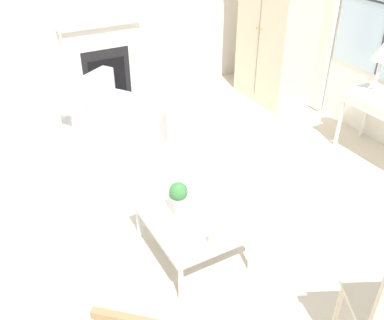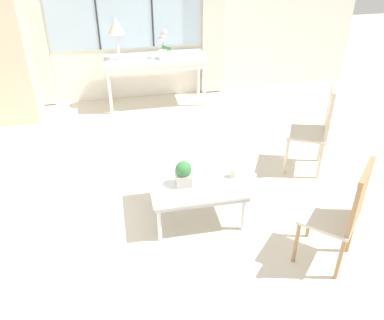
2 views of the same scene
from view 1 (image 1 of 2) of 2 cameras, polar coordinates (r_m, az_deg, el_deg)
ground_plane at (r=4.15m, az=-2.77°, el=-8.42°), size 14.00×14.00×0.00m
wall_left at (r=6.31m, az=-11.11°, el=19.97°), size 0.06×7.20×2.80m
fireplace at (r=6.33m, az=-11.75°, el=13.36°), size 0.34×1.18×2.12m
armoire at (r=6.38m, az=11.36°, el=17.50°), size 1.17×0.68×2.24m
table_lamp at (r=5.24m, az=24.08°, el=12.96°), size 0.23×0.23×0.59m
armchair_upholstered at (r=5.25m, az=-10.32°, el=4.32°), size 1.22×1.21×0.85m
coffee_table at (r=3.60m, az=0.04°, el=-7.79°), size 0.92×0.75×0.43m
potted_plant_small at (r=3.56m, az=-1.81°, el=-4.82°), size 0.16×0.16×0.25m
pillar_candle at (r=3.29m, az=2.76°, el=-10.54°), size 0.10×0.10×0.11m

